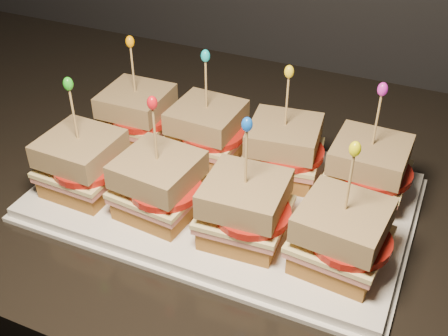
% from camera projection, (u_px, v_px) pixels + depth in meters
% --- Properties ---
extents(cabinet, '(2.61, 0.68, 0.85)m').
position_uv_depth(cabinet, '(83.00, 300.00, 1.20)').
color(cabinet, black).
rests_on(cabinet, ground).
extents(granite_slab, '(2.65, 0.72, 0.04)m').
position_uv_depth(granite_slab, '(45.00, 124.00, 0.95)').
color(granite_slab, black).
rests_on(granite_slab, cabinet).
extents(platter, '(0.47, 0.29, 0.02)m').
position_uv_depth(platter, '(224.00, 196.00, 0.74)').
color(platter, white).
rests_on(platter, granite_slab).
extents(platter_rim, '(0.48, 0.30, 0.01)m').
position_uv_depth(platter_rim, '(224.00, 200.00, 0.75)').
color(platter_rim, white).
rests_on(platter_rim, granite_slab).
extents(sandwich_0_bread_bot, '(0.09, 0.09, 0.02)m').
position_uv_depth(sandwich_0_bread_bot, '(139.00, 131.00, 0.84)').
color(sandwich_0_bread_bot, brown).
rests_on(sandwich_0_bread_bot, platter).
extents(sandwich_0_ham, '(0.10, 0.10, 0.01)m').
position_uv_depth(sandwich_0_ham, '(138.00, 121.00, 0.83)').
color(sandwich_0_ham, '#C46B60').
rests_on(sandwich_0_ham, sandwich_0_bread_bot).
extents(sandwich_0_cheese, '(0.10, 0.10, 0.01)m').
position_uv_depth(sandwich_0_cheese, '(138.00, 117.00, 0.82)').
color(sandwich_0_cheese, '#F4E393').
rests_on(sandwich_0_cheese, sandwich_0_ham).
extents(sandwich_0_tomato, '(0.09, 0.09, 0.01)m').
position_uv_depth(sandwich_0_tomato, '(142.00, 116.00, 0.81)').
color(sandwich_0_tomato, '#AF1A12').
rests_on(sandwich_0_tomato, sandwich_0_cheese).
extents(sandwich_0_bread_top, '(0.09, 0.09, 0.03)m').
position_uv_depth(sandwich_0_bread_top, '(136.00, 101.00, 0.81)').
color(sandwich_0_bread_top, '#4C2B11').
rests_on(sandwich_0_bread_top, sandwich_0_tomato).
extents(sandwich_0_pick, '(0.00, 0.00, 0.09)m').
position_uv_depth(sandwich_0_pick, '(133.00, 72.00, 0.78)').
color(sandwich_0_pick, tan).
rests_on(sandwich_0_pick, sandwich_0_bread_top).
extents(sandwich_0_frill, '(0.01, 0.01, 0.02)m').
position_uv_depth(sandwich_0_frill, '(130.00, 42.00, 0.75)').
color(sandwich_0_frill, '#FE9C02').
rests_on(sandwich_0_frill, sandwich_0_pick).
extents(sandwich_1_bread_bot, '(0.09, 0.09, 0.02)m').
position_uv_depth(sandwich_1_bread_bot, '(207.00, 148.00, 0.80)').
color(sandwich_1_bread_bot, brown).
rests_on(sandwich_1_bread_bot, platter).
extents(sandwich_1_ham, '(0.10, 0.10, 0.01)m').
position_uv_depth(sandwich_1_ham, '(207.00, 138.00, 0.79)').
color(sandwich_1_ham, '#C46B60').
rests_on(sandwich_1_ham, sandwich_1_bread_bot).
extents(sandwich_1_cheese, '(0.10, 0.10, 0.01)m').
position_uv_depth(sandwich_1_cheese, '(207.00, 134.00, 0.78)').
color(sandwich_1_cheese, '#F4E393').
rests_on(sandwich_1_cheese, sandwich_1_ham).
extents(sandwich_1_tomato, '(0.09, 0.09, 0.01)m').
position_uv_depth(sandwich_1_tomato, '(213.00, 133.00, 0.77)').
color(sandwich_1_tomato, '#AF1A12').
rests_on(sandwich_1_tomato, sandwich_1_cheese).
extents(sandwich_1_bread_top, '(0.09, 0.09, 0.03)m').
position_uv_depth(sandwich_1_bread_top, '(207.00, 117.00, 0.77)').
color(sandwich_1_bread_top, '#4C2B11').
rests_on(sandwich_1_bread_top, sandwich_1_tomato).
extents(sandwich_1_pick, '(0.00, 0.00, 0.09)m').
position_uv_depth(sandwich_1_pick, '(206.00, 87.00, 0.74)').
color(sandwich_1_pick, tan).
rests_on(sandwich_1_pick, sandwich_1_bread_top).
extents(sandwich_1_frill, '(0.01, 0.01, 0.02)m').
position_uv_depth(sandwich_1_frill, '(205.00, 56.00, 0.72)').
color(sandwich_1_frill, '#11BCCA').
rests_on(sandwich_1_frill, sandwich_1_pick).
extents(sandwich_2_bread_bot, '(0.10, 0.10, 0.02)m').
position_uv_depth(sandwich_2_bread_bot, '(282.00, 166.00, 0.76)').
color(sandwich_2_bread_bot, brown).
rests_on(sandwich_2_bread_bot, platter).
extents(sandwich_2_ham, '(0.11, 0.11, 0.01)m').
position_uv_depth(sandwich_2_ham, '(283.00, 156.00, 0.75)').
color(sandwich_2_ham, '#C46B60').
rests_on(sandwich_2_ham, sandwich_2_bread_bot).
extents(sandwich_2_cheese, '(0.11, 0.11, 0.01)m').
position_uv_depth(sandwich_2_cheese, '(283.00, 152.00, 0.75)').
color(sandwich_2_cheese, '#F4E393').
rests_on(sandwich_2_cheese, sandwich_2_ham).
extents(sandwich_2_tomato, '(0.09, 0.09, 0.01)m').
position_uv_depth(sandwich_2_tomato, '(291.00, 152.00, 0.73)').
color(sandwich_2_tomato, '#AF1A12').
rests_on(sandwich_2_tomato, sandwich_2_cheese).
extents(sandwich_2_bread_top, '(0.10, 0.10, 0.03)m').
position_uv_depth(sandwich_2_bread_top, '(284.00, 135.00, 0.73)').
color(sandwich_2_bread_top, '#4C2B11').
rests_on(sandwich_2_bread_top, sandwich_2_tomato).
extents(sandwich_2_pick, '(0.00, 0.00, 0.09)m').
position_uv_depth(sandwich_2_pick, '(287.00, 104.00, 0.71)').
color(sandwich_2_pick, tan).
rests_on(sandwich_2_pick, sandwich_2_bread_top).
extents(sandwich_2_frill, '(0.01, 0.01, 0.02)m').
position_uv_depth(sandwich_2_frill, '(289.00, 72.00, 0.68)').
color(sandwich_2_frill, yellow).
rests_on(sandwich_2_frill, sandwich_2_pick).
extents(sandwich_3_bread_bot, '(0.09, 0.09, 0.02)m').
position_uv_depth(sandwich_3_bread_bot, '(365.00, 187.00, 0.72)').
color(sandwich_3_bread_bot, brown).
rests_on(sandwich_3_bread_bot, platter).
extents(sandwich_3_ham, '(0.10, 0.09, 0.01)m').
position_uv_depth(sandwich_3_ham, '(367.00, 177.00, 0.71)').
color(sandwich_3_ham, '#C46B60').
rests_on(sandwich_3_ham, sandwich_3_bread_bot).
extents(sandwich_3_cheese, '(0.10, 0.10, 0.01)m').
position_uv_depth(sandwich_3_cheese, '(367.00, 172.00, 0.71)').
color(sandwich_3_cheese, '#F4E393').
rests_on(sandwich_3_cheese, sandwich_3_ham).
extents(sandwich_3_tomato, '(0.09, 0.09, 0.01)m').
position_uv_depth(sandwich_3_tomato, '(377.00, 172.00, 0.70)').
color(sandwich_3_tomato, '#AF1A12').
rests_on(sandwich_3_tomato, sandwich_3_cheese).
extents(sandwich_3_bread_top, '(0.09, 0.09, 0.03)m').
position_uv_depth(sandwich_3_bread_top, '(371.00, 154.00, 0.69)').
color(sandwich_3_bread_top, '#4C2B11').
rests_on(sandwich_3_bread_top, sandwich_3_tomato).
extents(sandwich_3_pick, '(0.00, 0.00, 0.09)m').
position_uv_depth(sandwich_3_pick, '(376.00, 123.00, 0.67)').
color(sandwich_3_pick, tan).
rests_on(sandwich_3_pick, sandwich_3_bread_top).
extents(sandwich_3_frill, '(0.01, 0.01, 0.02)m').
position_uv_depth(sandwich_3_frill, '(383.00, 89.00, 0.64)').
color(sandwich_3_frill, '#D523C3').
rests_on(sandwich_3_frill, sandwich_3_pick).
extents(sandwich_4_bread_bot, '(0.09, 0.09, 0.02)m').
position_uv_depth(sandwich_4_bread_bot, '(85.00, 180.00, 0.73)').
color(sandwich_4_bread_bot, brown).
rests_on(sandwich_4_bread_bot, platter).
extents(sandwich_4_ham, '(0.10, 0.10, 0.01)m').
position_uv_depth(sandwich_4_ham, '(84.00, 170.00, 0.73)').
color(sandwich_4_ham, '#C46B60').
rests_on(sandwich_4_ham, sandwich_4_bread_bot).
extents(sandwich_4_cheese, '(0.10, 0.10, 0.01)m').
position_uv_depth(sandwich_4_cheese, '(83.00, 166.00, 0.72)').
color(sandwich_4_cheese, '#F4E393').
rests_on(sandwich_4_cheese, sandwich_4_ham).
extents(sandwich_4_tomato, '(0.09, 0.09, 0.01)m').
position_uv_depth(sandwich_4_tomato, '(87.00, 166.00, 0.71)').
color(sandwich_4_tomato, '#AF1A12').
rests_on(sandwich_4_tomato, sandwich_4_cheese).
extents(sandwich_4_bread_top, '(0.09, 0.09, 0.03)m').
position_uv_depth(sandwich_4_bread_top, '(80.00, 148.00, 0.71)').
color(sandwich_4_bread_top, '#4C2B11').
rests_on(sandwich_4_bread_top, sandwich_4_tomato).
extents(sandwich_4_pick, '(0.00, 0.00, 0.09)m').
position_uv_depth(sandwich_4_pick, '(74.00, 117.00, 0.68)').
color(sandwich_4_pick, tan).
rests_on(sandwich_4_pick, sandwich_4_bread_top).
extents(sandwich_4_frill, '(0.01, 0.01, 0.02)m').
position_uv_depth(sandwich_4_frill, '(68.00, 84.00, 0.65)').
color(sandwich_4_frill, green).
rests_on(sandwich_4_frill, sandwich_4_pick).
extents(sandwich_5_bread_bot, '(0.10, 0.10, 0.02)m').
position_uv_depth(sandwich_5_bread_bot, '(161.00, 202.00, 0.70)').
color(sandwich_5_bread_bot, brown).
rests_on(sandwich_5_bread_bot, platter).
extents(sandwich_5_ham, '(0.10, 0.10, 0.01)m').
position_uv_depth(sandwich_5_ham, '(160.00, 192.00, 0.69)').
color(sandwich_5_ham, '#C46B60').
rests_on(sandwich_5_ham, sandwich_5_bread_bot).
extents(sandwich_5_cheese, '(0.11, 0.10, 0.01)m').
position_uv_depth(sandwich_5_cheese, '(159.00, 188.00, 0.68)').
color(sandwich_5_cheese, '#F4E393').
rests_on(sandwich_5_cheese, sandwich_5_ham).
extents(sandwich_5_tomato, '(0.09, 0.09, 0.01)m').
position_uv_depth(sandwich_5_tomato, '(165.00, 188.00, 0.67)').
color(sandwich_5_tomato, '#AF1A12').
rests_on(sandwich_5_tomato, sandwich_5_cheese).
extents(sandwich_5_bread_top, '(0.10, 0.10, 0.03)m').
position_uv_depth(sandwich_5_bread_top, '(158.00, 170.00, 0.67)').
color(sandwich_5_bread_top, '#4C2B11').
rests_on(sandwich_5_bread_top, sandwich_5_tomato).
extents(sandwich_5_pick, '(0.00, 0.00, 0.09)m').
position_uv_depth(sandwich_5_pick, '(155.00, 137.00, 0.64)').
color(sandwich_5_pick, tan).
rests_on(sandwich_5_pick, sandwich_5_bread_top).
extents(sandwich_5_frill, '(0.01, 0.01, 0.02)m').
position_uv_depth(sandwich_5_frill, '(152.00, 103.00, 0.62)').
color(sandwich_5_frill, red).
rests_on(sandwich_5_frill, sandwich_5_pick).
extents(sandwich_6_bread_bot, '(0.09, 0.09, 0.02)m').
position_uv_depth(sandwich_6_bread_bot, '(244.00, 227.00, 0.66)').
color(sandwich_6_bread_bot, brown).
rests_on(sandwich_6_bread_bot, platter).
extents(sandwich_6_ham, '(0.10, 0.10, 0.01)m').
position_uv_depth(sandwich_6_ham, '(244.00, 216.00, 0.65)').
color(sandwich_6_ham, '#C46B60').
rests_on(sandwich_6_ham, sandwich_6_bread_bot).
extents(sandwich_6_cheese, '(0.10, 0.10, 0.01)m').
position_uv_depth(sandwich_6_cheese, '(245.00, 212.00, 0.65)').
color(sandwich_6_cheese, '#F4E393').
rests_on(sandwich_6_cheese, sandwich_6_ham).
extents(sandwich_6_tomato, '(0.09, 0.09, 0.01)m').
position_uv_depth(sandwich_6_tomato, '(253.00, 213.00, 0.63)').
color(sandwich_6_tomato, '#AF1A12').
rests_on(sandwich_6_tomato, sandwich_6_cheese).
extents(sandwich_6_bread_top, '(0.09, 0.09, 0.03)m').
position_uv_depth(sandwich_6_bread_top, '(245.00, 193.00, 0.63)').
color(sandwich_6_bread_top, '#4C2B11').
rests_on(sandwich_6_bread_top, sandwich_6_tomato).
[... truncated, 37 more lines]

